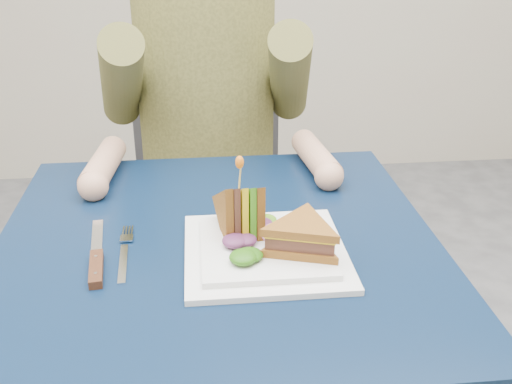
{
  "coord_description": "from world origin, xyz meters",
  "views": [
    {
      "loc": [
        -0.03,
        -0.89,
        1.24
      ],
      "look_at": [
        0.06,
        -0.01,
        0.82
      ],
      "focal_mm": 42.0,
      "sensor_mm": 36.0,
      "label": 1
    }
  ],
  "objects": [
    {
      "name": "fork",
      "position": [
        -0.15,
        -0.04,
        0.73
      ],
      "size": [
        0.02,
        0.18,
        0.01
      ],
      "color": "silver",
      "rests_on": "table"
    },
    {
      "name": "onion_ring",
      "position": [
        0.09,
        -0.05,
        0.77
      ],
      "size": [
        0.04,
        0.04,
        0.02
      ],
      "primitive_type": "torus",
      "rotation": [
        0.44,
        0.0,
        0.0
      ],
      "color": "#9E4C7A",
      "rests_on": "plate"
    },
    {
      "name": "knife",
      "position": [
        -0.19,
        -0.07,
        0.74
      ],
      "size": [
        0.04,
        0.22,
        0.02
      ],
      "color": "silver",
      "rests_on": "table"
    },
    {
      "name": "plate",
      "position": [
        0.07,
        -0.06,
        0.74
      ],
      "size": [
        0.26,
        0.26,
        0.02
      ],
      "color": "white",
      "rests_on": "table"
    },
    {
      "name": "table",
      "position": [
        0.0,
        0.0,
        0.65
      ],
      "size": [
        0.75,
        0.75,
        0.73
      ],
      "color": "black",
      "rests_on": "ground"
    },
    {
      "name": "chair",
      "position": [
        0.0,
        0.67,
        0.54
      ],
      "size": [
        0.42,
        0.4,
        0.93
      ],
      "color": "#47474C",
      "rests_on": "ground"
    },
    {
      "name": "toothpick_frill",
      "position": [
        0.04,
        -0.01,
        0.88
      ],
      "size": [
        0.01,
        0.01,
        0.02
      ],
      "primitive_type": "ellipsoid",
      "color": "orange",
      "rests_on": "sandwich_upright"
    },
    {
      "name": "sandwich_upright",
      "position": [
        0.04,
        -0.01,
        0.78
      ],
      "size": [
        0.09,
        0.14,
        0.14
      ],
      "color": "brown",
      "rests_on": "plate"
    },
    {
      "name": "toothpick",
      "position": [
        0.04,
        -0.01,
        0.85
      ],
      "size": [
        0.01,
        0.01,
        0.06
      ],
      "primitive_type": "cylinder",
      "rotation": [
        0.14,
        0.07,
        0.0
      ],
      "color": "tan",
      "rests_on": "sandwich_upright"
    },
    {
      "name": "diner",
      "position": [
        -0.0,
        0.56,
        0.91
      ],
      "size": [
        0.54,
        0.59,
        0.74
      ],
      "color": "brown",
      "rests_on": "chair"
    },
    {
      "name": "sandwich_flat",
      "position": [
        0.13,
        -0.08,
        0.78
      ],
      "size": [
        0.18,
        0.18,
        0.05
      ],
      "color": "brown",
      "rests_on": "plate"
    },
    {
      "name": "lettuce_spill",
      "position": [
        0.08,
        -0.05,
        0.76
      ],
      "size": [
        0.15,
        0.13,
        0.02
      ],
      "primitive_type": null,
      "color": "#337A14",
      "rests_on": "plate"
    }
  ]
}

